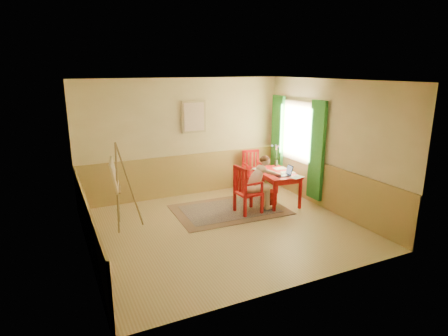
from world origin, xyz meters
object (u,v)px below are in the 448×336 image
chair_left (246,190)px  chair_back (252,170)px  figure (259,181)px  table (276,176)px  laptop (285,173)px  easel (116,178)px

chair_left → chair_back: size_ratio=1.04×
figure → table: bearing=24.6°
table → laptop: 0.34m
chair_back → laptop: (0.03, -1.37, 0.27)m
laptop → easel: (-3.54, 0.42, 0.24)m
laptop → figure: bearing=178.0°
chair_back → figure: bearing=-114.6°
figure → laptop: 0.65m
chair_left → figure: bearing=5.7°
chair_back → easel: size_ratio=0.59×
table → chair_left: (-0.95, -0.32, -0.11)m
chair_left → laptop: 0.99m
figure → laptop: (0.65, -0.02, 0.10)m
table → laptop: bearing=-87.8°
chair_left → laptop: chair_left is taller
figure → laptop: size_ratio=3.20×
chair_left → laptop: bearing=0.5°
chair_left → easel: easel is taller
chair_back → laptop: chair_back is taller
table → chair_left: 1.01m
chair_left → figure: 0.35m
figure → easel: (-2.90, 0.40, 0.33)m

